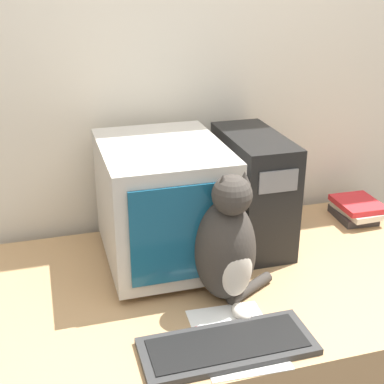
{
  "coord_description": "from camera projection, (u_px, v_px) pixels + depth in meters",
  "views": [
    {
      "loc": [
        -0.54,
        -0.93,
        1.65
      ],
      "look_at": [
        -0.13,
        0.48,
        1.03
      ],
      "focal_mm": 50.0,
      "sensor_mm": 36.0,
      "label": 1
    }
  ],
  "objects": [
    {
      "name": "desk",
      "position": [
        231.0,
        368.0,
        1.85
      ],
      "size": [
        1.54,
        0.87,
        0.74
      ],
      "color": "tan",
      "rests_on": "ground_plane"
    },
    {
      "name": "book_stack",
      "position": [
        356.0,
        210.0,
        2.08
      ],
      "size": [
        0.16,
        0.2,
        0.08
      ],
      "color": "#383333",
      "rests_on": "desk"
    },
    {
      "name": "crt_monitor",
      "position": [
        163.0,
        203.0,
        1.72
      ],
      "size": [
        0.38,
        0.49,
        0.4
      ],
      "color": "#BCB7AD",
      "rests_on": "desk"
    },
    {
      "name": "keyboard",
      "position": [
        228.0,
        346.0,
        1.38
      ],
      "size": [
        0.45,
        0.18,
        0.02
      ],
      "color": "#2D2D2D",
      "rests_on": "desk"
    },
    {
      "name": "computer_tower",
      "position": [
        253.0,
        190.0,
        1.85
      ],
      "size": [
        0.18,
        0.4,
        0.39
      ],
      "color": "black",
      "rests_on": "desk"
    },
    {
      "name": "paper_sheet",
      "position": [
        236.0,
        338.0,
        1.42
      ],
      "size": [
        0.22,
        0.31,
        0.0
      ],
      "color": "white",
      "rests_on": "desk"
    },
    {
      "name": "wall_back",
      "position": [
        191.0,
        85.0,
        1.94
      ],
      "size": [
        7.0,
        0.05,
        2.5
      ],
      "color": "beige",
      "rests_on": "ground_plane"
    },
    {
      "name": "cat",
      "position": [
        227.0,
        247.0,
        1.53
      ],
      "size": [
        0.27,
        0.27,
        0.41
      ],
      "rotation": [
        0.0,
        0.0,
        0.12
      ],
      "color": "#38332D",
      "rests_on": "desk"
    },
    {
      "name": "pen",
      "position": [
        173.0,
        337.0,
        1.42
      ],
      "size": [
        0.15,
        0.05,
        0.01
      ],
      "color": "maroon",
      "rests_on": "desk"
    }
  ]
}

